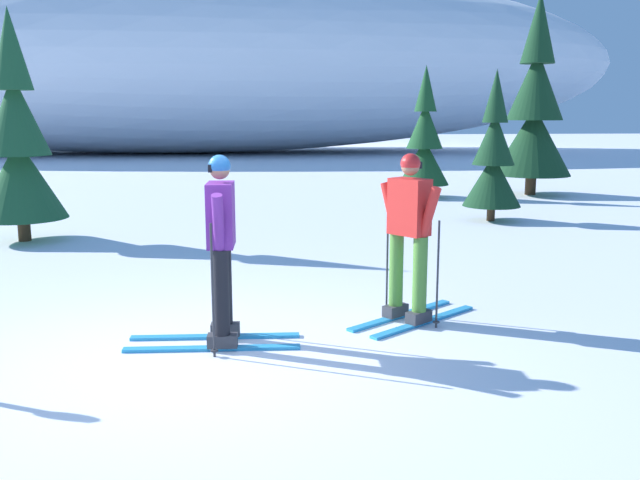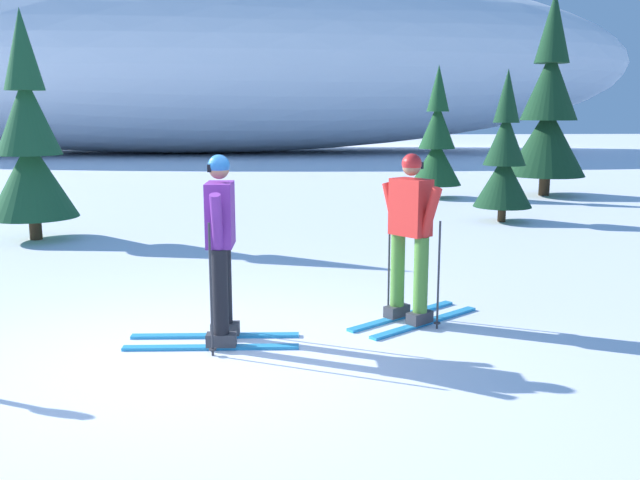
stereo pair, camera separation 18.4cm
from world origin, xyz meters
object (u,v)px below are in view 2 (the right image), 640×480
(skier_red_jacket, at_px, (410,235))
(skier_purple_jacket, at_px, (220,245))
(pine_tree_center_right, at_px, (504,159))
(pine_tree_far_left, at_px, (29,145))
(pine_tree_far_right, at_px, (549,112))
(pine_tree_center_left, at_px, (437,143))

(skier_red_jacket, distance_m, skier_purple_jacket, 1.99)
(pine_tree_center_right, bearing_deg, skier_purple_jacket, -125.88)
(pine_tree_center_right, bearing_deg, pine_tree_far_left, -171.20)
(skier_red_jacket, xyz_separation_m, skier_purple_jacket, (-1.92, -0.53, 0.02))
(pine_tree_center_right, bearing_deg, pine_tree_far_right, 58.72)
(pine_tree_center_left, distance_m, pine_tree_center_right, 3.97)
(skier_red_jacket, relative_size, pine_tree_center_left, 0.53)
(pine_tree_far_left, height_order, pine_tree_far_right, pine_tree_far_right)
(pine_tree_far_right, bearing_deg, pine_tree_center_left, -174.36)
(pine_tree_center_left, bearing_deg, skier_purple_jacket, -113.14)
(skier_red_jacket, bearing_deg, pine_tree_far_right, 61.81)
(skier_red_jacket, distance_m, pine_tree_center_left, 10.91)
(skier_red_jacket, distance_m, pine_tree_center_right, 7.34)
(pine_tree_center_left, bearing_deg, skier_red_jacket, -104.91)
(skier_red_jacket, bearing_deg, pine_tree_center_right, 63.90)
(pine_tree_far_left, relative_size, pine_tree_far_right, 0.75)
(skier_red_jacket, xyz_separation_m, pine_tree_far_right, (5.80, 10.83, 1.25))
(skier_red_jacket, distance_m, pine_tree_far_left, 7.65)
(pine_tree_far_left, bearing_deg, skier_purple_jacket, -57.92)
(skier_purple_jacket, height_order, pine_tree_center_right, pine_tree_center_right)
(skier_red_jacket, height_order, pine_tree_center_right, pine_tree_center_right)
(pine_tree_center_left, xyz_separation_m, pine_tree_far_right, (3.00, 0.30, 0.78))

